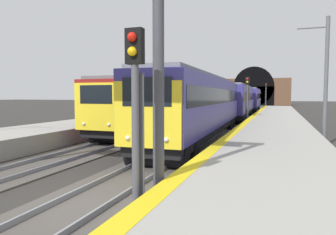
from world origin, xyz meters
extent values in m
plane|color=#302D2B|center=(0.00, 0.00, 0.00)|extent=(320.00, 320.00, 0.00)
cube|color=#9E9B93|center=(0.00, -4.61, 0.47)|extent=(112.00, 4.68, 0.94)
cube|color=yellow|center=(0.00, -2.52, 0.95)|extent=(112.00, 0.50, 0.01)
cube|color=#4C4742|center=(0.00, 0.00, 0.03)|extent=(160.00, 3.02, 0.06)
cube|color=gray|center=(0.00, 0.72, 0.14)|extent=(160.00, 0.07, 0.15)
cube|color=gray|center=(0.00, -0.72, 0.14)|extent=(160.00, 0.07, 0.15)
cube|color=navy|center=(13.41, 0.00, 2.49)|extent=(19.14, 3.24, 2.99)
cube|color=black|center=(13.41, 0.00, 2.91)|extent=(18.38, 3.25, 0.90)
cube|color=slate|center=(13.41, 0.00, 4.08)|extent=(18.56, 2.81, 0.20)
cube|color=black|center=(13.41, 0.00, 0.81)|extent=(18.75, 2.90, 0.52)
cylinder|color=black|center=(4.90, -0.21, 0.47)|extent=(1.01, 2.58, 0.95)
cylinder|color=black|center=(6.70, -0.16, 0.47)|extent=(1.01, 2.58, 0.95)
cylinder|color=black|center=(20.12, 0.16, 0.47)|extent=(1.01, 2.58, 0.95)
cylinder|color=black|center=(21.92, 0.21, 0.47)|extent=(1.01, 2.58, 0.95)
cube|color=yellow|center=(3.83, -0.23, 2.25)|extent=(0.19, 2.67, 2.50)
cube|color=black|center=(3.78, -0.23, 3.09)|extent=(0.09, 1.95, 1.08)
sphere|color=#F2EACC|center=(3.79, -1.00, 1.35)|extent=(0.20, 0.20, 0.20)
sphere|color=#F2EACC|center=(3.75, 0.53, 1.35)|extent=(0.20, 0.20, 0.20)
cube|color=navy|center=(33.19, 0.00, 2.49)|extent=(19.14, 3.24, 2.99)
cube|color=black|center=(33.19, 0.00, 2.78)|extent=(18.38, 3.25, 0.88)
cube|color=slate|center=(33.19, 0.00, 4.08)|extent=(18.56, 2.81, 0.20)
cube|color=black|center=(33.19, 0.00, 0.81)|extent=(18.75, 2.90, 0.52)
cylinder|color=black|center=(25.12, -0.20, 0.47)|extent=(1.01, 2.58, 0.95)
cylinder|color=black|center=(26.92, -0.15, 0.47)|extent=(1.01, 2.58, 0.95)
cylinder|color=black|center=(39.47, 0.15, 0.47)|extent=(1.01, 2.58, 0.95)
cylinder|color=black|center=(41.27, 0.20, 0.47)|extent=(1.01, 2.58, 0.95)
cube|color=navy|center=(52.98, 0.00, 2.49)|extent=(19.14, 3.24, 2.99)
cube|color=black|center=(52.98, 0.00, 2.80)|extent=(18.38, 3.25, 0.90)
cube|color=slate|center=(52.98, 0.00, 4.08)|extent=(18.56, 2.81, 0.20)
cube|color=black|center=(52.98, 0.00, 0.81)|extent=(18.75, 2.90, 0.52)
cylinder|color=black|center=(44.47, -0.21, 0.47)|extent=(1.01, 2.58, 0.95)
cylinder|color=black|center=(46.27, -0.16, 0.47)|extent=(1.01, 2.58, 0.95)
cylinder|color=black|center=(59.68, 0.16, 0.47)|extent=(1.01, 2.58, 0.95)
cylinder|color=black|center=(61.48, 0.21, 0.47)|extent=(1.01, 2.58, 0.95)
cube|color=maroon|center=(18.46, 4.52, 2.44)|extent=(20.60, 3.04, 2.83)
cube|color=black|center=(18.46, 4.52, 2.83)|extent=(19.77, 3.07, 0.96)
cube|color=slate|center=(18.46, 4.52, 3.95)|extent=(19.98, 2.60, 0.20)
cube|color=black|center=(18.46, 4.52, 0.83)|extent=(20.18, 2.69, 0.54)
cylinder|color=black|center=(9.67, 4.58, 0.49)|extent=(0.99, 2.66, 0.97)
cylinder|color=black|center=(11.47, 4.57, 0.49)|extent=(0.99, 2.66, 0.97)
cylinder|color=black|center=(25.46, 4.46, 0.49)|extent=(0.99, 2.66, 0.97)
cylinder|color=black|center=(27.26, 4.45, 0.49)|extent=(0.99, 2.66, 0.97)
cube|color=yellow|center=(8.14, 4.60, 2.33)|extent=(0.14, 2.77, 2.62)
cube|color=black|center=(8.09, 4.60, 3.00)|extent=(0.06, 2.02, 1.02)
sphere|color=#F2EACC|center=(8.07, 3.80, 1.37)|extent=(0.20, 0.20, 0.20)
sphere|color=#F2EACC|center=(8.08, 5.39, 1.37)|extent=(0.20, 0.20, 0.20)
cube|color=maroon|center=(39.68, 4.52, 2.44)|extent=(20.60, 3.04, 2.83)
cube|color=black|center=(39.68, 4.52, 2.91)|extent=(19.77, 3.07, 0.83)
cube|color=slate|center=(39.68, 4.52, 3.95)|extent=(19.98, 2.60, 0.20)
cube|color=black|center=(39.68, 4.52, 0.83)|extent=(20.18, 2.69, 0.54)
cylinder|color=black|center=(30.88, 4.58, 0.49)|extent=(0.99, 2.66, 0.97)
cylinder|color=black|center=(32.68, 4.57, 0.49)|extent=(0.99, 2.66, 0.97)
cylinder|color=black|center=(46.69, 4.46, 0.49)|extent=(0.99, 2.66, 0.97)
cylinder|color=black|center=(48.49, 4.45, 0.49)|extent=(0.99, 2.66, 0.97)
cube|color=black|center=(39.68, 4.52, 4.50)|extent=(1.31, 1.74, 0.90)
cylinder|color=#4C4C54|center=(-0.83, -1.94, 1.81)|extent=(0.16, 0.16, 3.63)
cube|color=black|center=(-0.83, -1.94, 4.00)|extent=(0.20, 0.38, 0.75)
cube|color=#4C4C54|center=(-0.69, -1.94, 1.81)|extent=(0.04, 0.28, 3.27)
sphere|color=red|center=(-0.96, -1.94, 4.18)|extent=(0.20, 0.20, 0.20)
sphere|color=yellow|center=(-0.96, -1.94, 3.88)|extent=(0.20, 0.20, 0.20)
cylinder|color=#4C4C54|center=(24.39, -1.94, 1.98)|extent=(0.16, 0.16, 3.96)
cube|color=black|center=(24.39, -1.94, 4.34)|extent=(0.20, 0.38, 0.75)
cube|color=#4C4C54|center=(24.53, -1.94, 1.98)|extent=(0.04, 0.28, 3.56)
sphere|color=red|center=(24.26, -1.94, 4.51)|extent=(0.20, 0.20, 0.20)
sphere|color=yellow|center=(24.26, -1.94, 4.21)|extent=(0.20, 0.20, 0.20)
cylinder|color=#38383D|center=(69.00, -1.94, 2.49)|extent=(0.16, 0.16, 4.98)
cube|color=black|center=(69.00, -1.94, 5.36)|extent=(0.20, 0.38, 0.75)
cube|color=#38383D|center=(69.14, -1.94, 2.49)|extent=(0.04, 0.28, 4.48)
sphere|color=red|center=(68.87, -1.94, 5.53)|extent=(0.20, 0.20, 0.20)
sphere|color=yellow|center=(68.87, -1.94, 5.23)|extent=(0.20, 0.20, 0.20)
cylinder|color=#3F3F47|center=(0.21, -2.07, 3.57)|extent=(0.28, 0.28, 7.14)
cube|color=brown|center=(89.40, 2.26, 3.90)|extent=(2.01, 20.42, 7.79)
cube|color=black|center=(88.34, 2.26, 2.73)|extent=(0.12, 11.43, 5.46)
cylinder|color=black|center=(88.34, 2.26, 5.46)|extent=(0.12, 11.43, 11.43)
cylinder|color=#595B60|center=(13.21, -7.35, 3.71)|extent=(0.22, 0.22, 7.41)
cylinder|color=#595B60|center=(13.21, -6.54, 6.81)|extent=(0.08, 1.63, 0.08)
camera|label=1|loc=(-7.05, -4.85, 2.97)|focal=34.12mm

